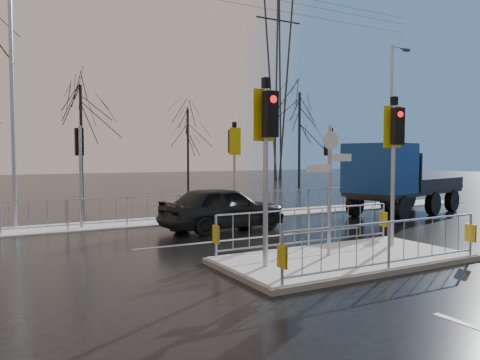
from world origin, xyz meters
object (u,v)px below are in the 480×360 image
traffic_island (344,245)px  street_lamp_right (392,118)px  street_lamp_left (14,98)px  flatbed_truck (391,178)px  car_far_lane (223,208)px

traffic_island → street_lamp_right: 14.14m
street_lamp_left → street_lamp_right: bearing=-3.4°
flatbed_truck → traffic_island: bearing=-143.4°
car_far_lane → street_lamp_left: street_lamp_left is taller
traffic_island → flatbed_truck: size_ratio=0.88×
flatbed_truck → street_lamp_left: size_ratio=0.84×
traffic_island → car_far_lane: bearing=93.2°
car_far_lane → street_lamp_left: size_ratio=0.53×
traffic_island → street_lamp_right: (10.58, 8.49, 4.00)m
street_lamp_right → street_lamp_left: bearing=176.6°
street_lamp_right → flatbed_truck: bearing=-137.0°
flatbed_truck → street_lamp_right: (3.30, 3.08, 2.80)m
car_far_lane → street_lamp_left: 8.11m
street_lamp_left → flatbed_truck: bearing=-16.6°
car_far_lane → flatbed_truck: bearing=-97.5°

